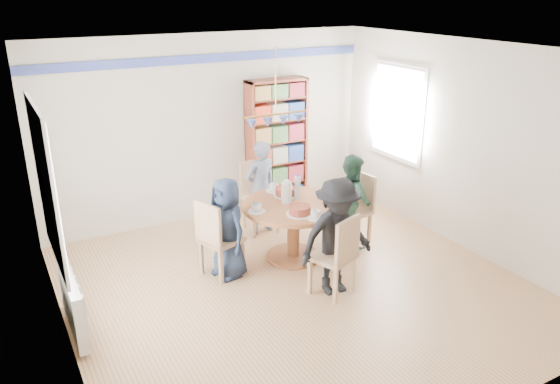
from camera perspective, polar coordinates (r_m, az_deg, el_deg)
ground at (r=6.49m, az=1.74°, el=-9.81°), size 5.00×5.00×0.00m
room_shell at (r=6.45m, az=-4.06°, el=5.87°), size 5.00×5.00×5.00m
radiator at (r=5.90m, az=-20.87°, el=-10.75°), size 0.12×1.00×0.60m
dining_table at (r=6.88m, az=1.42°, el=-2.74°), size 1.30×1.30×0.75m
chair_left at (r=6.49m, az=-6.72°, el=-4.58°), size 0.55×0.55×0.97m
chair_right at (r=7.43m, az=8.02°, el=-1.35°), size 0.47×0.47×0.96m
chair_far at (r=7.73m, az=-2.30°, el=-0.08°), size 0.47×0.47×1.00m
chair_near at (r=6.09m, az=6.11°, el=-6.33°), size 0.56×0.56×0.98m
person_left at (r=6.48m, az=-5.54°, el=-3.78°), size 0.53×0.68×1.24m
person_right at (r=7.30m, az=7.48°, el=-0.87°), size 0.52×0.64×1.26m
person_far at (r=7.58m, az=-2.03°, el=0.45°), size 0.54×0.40×1.34m
person_near at (r=6.11m, az=5.92°, el=-4.71°), size 0.91×0.55×1.37m
bookshelf at (r=8.45m, az=-0.35°, el=4.89°), size 0.96×0.29×2.01m
tableware at (r=6.79m, az=1.13°, el=-0.65°), size 1.25×1.25×0.33m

